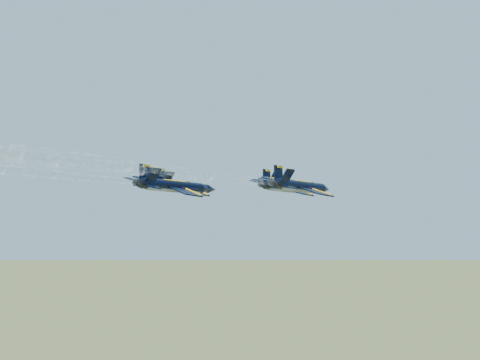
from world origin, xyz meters
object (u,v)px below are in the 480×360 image
at_px(jet_left, 185,187).
at_px(jet_slot, 174,186).
at_px(jet_lead, 287,187).
at_px(jet_right, 301,186).

bearing_deg(jet_left, jet_slot, -52.96).
relative_size(jet_lead, jet_slot, 1.00).
bearing_deg(jet_slot, jet_lead, 90.01).
height_order(jet_left, jet_slot, same).
distance_m(jet_lead, jet_left, 17.16).
distance_m(jet_left, jet_right, 22.00).
height_order(jet_lead, jet_left, same).
height_order(jet_right, jet_slot, same).
distance_m(jet_lead, jet_slot, 27.61).
relative_size(jet_left, jet_right, 1.00).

